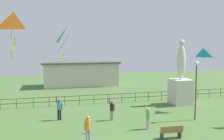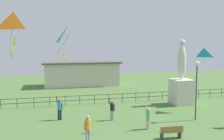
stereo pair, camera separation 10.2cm
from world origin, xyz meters
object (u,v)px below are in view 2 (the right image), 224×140
Objects in this scene: statue_monument at (181,85)px; kite_1 at (204,55)px; lamppost at (197,78)px; person_2 at (88,128)px; kite_6 at (14,23)px; person_3 at (148,116)px; park_bench at (171,132)px; person_1 at (112,109)px; kite_7 at (69,36)px; person_4 at (59,108)px.

kite_1 is at bearing -79.68° from statue_monument.
lamppost is 2.72× the size of person_2.
person_2 is 12.86m from kite_1.
person_3 is at bearing 17.63° from kite_6.
person_1 is (-2.68, 4.80, 0.44)m from park_bench.
kite_7 is at bearing 147.47° from park_bench.
kite_6 is at bearing -140.20° from person_1.
statue_monument is at bearing 100.32° from kite_1.
person_2 is at bearing -74.91° from person_4.
statue_monument reaches higher than person_3.
statue_monument is 1.37× the size of lamppost.
person_4 is at bearing 178.93° from kite_1.
kite_6 is at bearing -124.96° from kite_7.
park_bench is 11.25m from kite_6.
kite_6 is 0.93× the size of kite_7.
person_4 is 13.16m from kite_1.
lamppost is 1.86× the size of kite_1.
person_4 is at bearing 105.09° from person_2.
statue_monument is at bearing 57.93° from park_bench.
person_1 is (-6.44, 1.50, -2.47)m from lamppost.
person_2 is 0.88× the size of person_4.
kite_1 reaches higher than person_2.
person_2 is (-5.23, 0.48, 0.53)m from park_bench.
statue_monument is at bearing 24.65° from person_1.
park_bench is at bearing 3.44° from kite_6.
person_4 is 9.16m from kite_6.
person_2 is 5.59m from person_4.
lamppost is at bearing -3.14° from kite_7.
kite_7 is (3.07, 4.39, -0.49)m from kite_6.
kite_1 reaches higher than person_1.
person_1 is 9.50m from kite_1.
kite_6 is (-6.42, -5.35, 6.14)m from person_1.
person_3 is 0.73× the size of kite_7.
statue_monument is 2.55× the size of kite_1.
person_1 is 1.05× the size of person_2.
person_3 is (1.95, -2.69, 0.01)m from person_1.
kite_7 is at bearing 176.86° from lamppost.
park_bench is 9.40m from kite_7.
kite_1 is (11.05, 5.16, 4.07)m from person_2.
person_1 is 3.32m from person_3.
statue_monument is 3.55× the size of person_1.
statue_monument is 17.76m from kite_6.
kite_7 is at bearing -72.15° from person_4.
park_bench is 5.28m from person_2.
person_2 is at bearing -120.50° from person_1.
park_bench is at bearing -60.85° from person_1.
statue_monument is 3.30× the size of person_4.
kite_1 is at bearing 28.27° from person_3.
kite_6 is (-14.41, -9.02, 5.13)m from statue_monument.
kite_1 reaches higher than lamppost.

